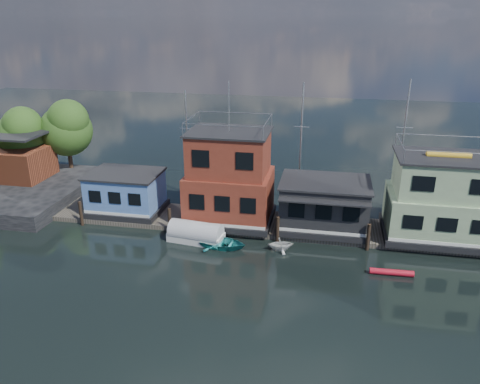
% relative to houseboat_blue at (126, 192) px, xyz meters
% --- Properties ---
extents(ground, '(160.00, 160.00, 0.00)m').
position_rel_houseboat_blue_xyz_m(ground, '(18.00, -12.00, -2.21)').
color(ground, black).
rests_on(ground, ground).
extents(dock, '(48.00, 5.00, 0.40)m').
position_rel_houseboat_blue_xyz_m(dock, '(18.00, 0.00, -2.01)').
color(dock, '#595147').
rests_on(dock, ground).
extents(houseboat_blue, '(6.40, 4.90, 3.66)m').
position_rel_houseboat_blue_xyz_m(houseboat_blue, '(0.00, 0.00, 0.00)').
color(houseboat_blue, black).
rests_on(houseboat_blue, dock).
extents(houseboat_red, '(7.40, 5.90, 11.86)m').
position_rel_houseboat_blue_xyz_m(houseboat_red, '(9.50, 0.00, 1.90)').
color(houseboat_red, black).
rests_on(houseboat_red, dock).
extents(houseboat_dark, '(7.40, 6.10, 4.06)m').
position_rel_houseboat_blue_xyz_m(houseboat_dark, '(17.50, -0.02, 0.21)').
color(houseboat_dark, black).
rests_on(houseboat_dark, dock).
extents(houseboat_green, '(8.40, 5.90, 7.03)m').
position_rel_houseboat_blue_xyz_m(houseboat_green, '(26.50, 0.00, 1.34)').
color(houseboat_green, black).
rests_on(houseboat_green, dock).
extents(pilings, '(42.28, 0.28, 2.20)m').
position_rel_houseboat_blue_xyz_m(pilings, '(17.67, -2.80, -1.11)').
color(pilings, '#2D2116').
rests_on(pilings, ground).
extents(background_masts, '(36.40, 0.16, 12.00)m').
position_rel_houseboat_blue_xyz_m(background_masts, '(22.76, 6.00, 3.35)').
color(background_masts, silver).
rests_on(background_masts, ground).
extents(shore, '(12.40, 15.72, 8.24)m').
position_rel_houseboat_blue_xyz_m(shore, '(-12.67, 3.86, 1.39)').
color(shore, black).
rests_on(shore, ground).
extents(dinghy_teal, '(3.78, 2.82, 0.75)m').
position_rel_houseboat_blue_xyz_m(dinghy_teal, '(9.94, -4.55, -1.83)').
color(dinghy_teal, teal).
rests_on(dinghy_teal, ground).
extents(tarp_runabout, '(4.63, 2.31, 1.80)m').
position_rel_houseboat_blue_xyz_m(tarp_runabout, '(7.55, -3.90, -1.53)').
color(tarp_runabout, silver).
rests_on(tarp_runabout, ground).
extents(red_kayak, '(3.02, 0.52, 0.44)m').
position_rel_houseboat_blue_xyz_m(red_kayak, '(22.46, -6.33, -1.98)').
color(red_kayak, red).
rests_on(red_kayak, ground).
extents(dinghy_white, '(2.43, 2.24, 1.07)m').
position_rel_houseboat_blue_xyz_m(dinghy_white, '(14.40, -4.12, -1.67)').
color(dinghy_white, silver).
rests_on(dinghy_white, ground).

